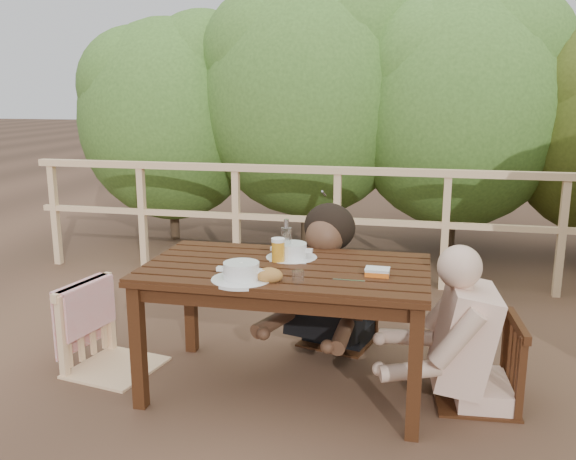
% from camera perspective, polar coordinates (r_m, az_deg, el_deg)
% --- Properties ---
extents(ground, '(60.00, 60.00, 0.00)m').
position_cam_1_polar(ground, '(3.54, -0.18, -14.53)').
color(ground, brown).
rests_on(ground, ground).
extents(table, '(1.52, 0.85, 0.70)m').
position_cam_1_polar(table, '(3.39, -0.18, -9.27)').
color(table, black).
rests_on(table, ground).
extents(chair_left, '(0.56, 0.56, 0.97)m').
position_cam_1_polar(chair_left, '(3.72, -16.18, -5.57)').
color(chair_left, '#D9AE7F').
rests_on(chair_left, ground).
extents(chair_far, '(0.53, 0.53, 0.88)m').
position_cam_1_polar(chair_far, '(3.99, 4.83, -4.53)').
color(chair_far, black).
rests_on(chair_far, ground).
extents(chair_right, '(0.47, 0.47, 0.88)m').
position_cam_1_polar(chair_right, '(3.39, 17.52, -8.34)').
color(chair_right, black).
rests_on(chair_right, ground).
extents(woman, '(0.75, 0.85, 1.46)m').
position_cam_1_polar(woman, '(3.94, 4.95, -0.41)').
color(woman, black).
rests_on(woman, ground).
extents(diner_right, '(0.74, 0.62, 1.41)m').
position_cam_1_polar(diner_right, '(3.30, 18.35, -4.04)').
color(diner_right, '#D9AB94').
rests_on(diner_right, ground).
extents(railing, '(5.60, 0.10, 1.01)m').
position_cam_1_polar(railing, '(5.24, 4.60, 0.42)').
color(railing, '#D9AE7F').
rests_on(railing, ground).
extents(hedge_row, '(6.60, 1.60, 3.80)m').
position_cam_1_polar(hedge_row, '(6.28, 10.15, 15.13)').
color(hedge_row, '#3B5E23').
rests_on(hedge_row, ground).
extents(soup_near, '(0.30, 0.30, 0.10)m').
position_cam_1_polar(soup_near, '(3.04, -4.38, -3.95)').
color(soup_near, silver).
rests_on(soup_near, table).
extents(soup_far, '(0.29, 0.29, 0.10)m').
position_cam_1_polar(soup_far, '(3.43, 0.33, -2.01)').
color(soup_far, white).
rests_on(soup_far, table).
extents(bread_roll, '(0.13, 0.10, 0.08)m').
position_cam_1_polar(bread_roll, '(3.02, -1.74, -4.28)').
color(bread_roll, '#AA6A31').
rests_on(bread_roll, table).
extents(beer_glass, '(0.07, 0.07, 0.14)m').
position_cam_1_polar(beer_glass, '(3.34, -0.92, -1.98)').
color(beer_glass, gold).
rests_on(beer_glass, table).
extents(bottle, '(0.06, 0.06, 0.24)m').
position_cam_1_polar(bottle, '(3.38, -0.15, -0.96)').
color(bottle, silver).
rests_on(bottle, table).
extents(tumbler, '(0.06, 0.06, 0.07)m').
position_cam_1_polar(tumbler, '(2.99, 0.94, -4.47)').
color(tumbler, white).
rests_on(tumbler, table).
extents(butter_tub, '(0.13, 0.09, 0.05)m').
position_cam_1_polar(butter_tub, '(3.13, 8.35, -4.02)').
color(butter_tub, silver).
rests_on(butter_tub, table).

